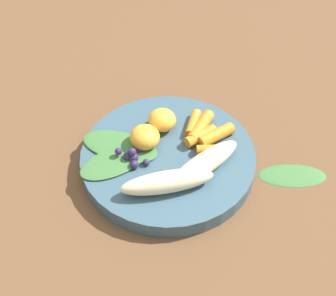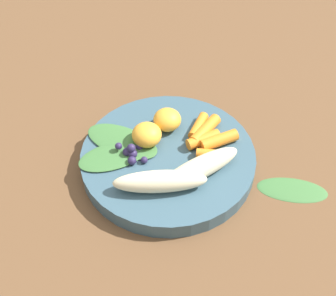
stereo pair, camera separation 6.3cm
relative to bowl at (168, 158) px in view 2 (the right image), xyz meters
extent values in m
plane|color=brown|center=(0.00, 0.00, -0.01)|extent=(2.40, 2.40, 0.00)
cylinder|color=#385666|center=(0.00, 0.00, 0.00)|extent=(0.26, 0.26, 0.03)
ellipsoid|color=beige|center=(-0.05, 0.04, 0.03)|extent=(0.12, 0.11, 0.03)
ellipsoid|color=beige|center=(0.00, 0.07, 0.03)|extent=(0.13, 0.06, 0.03)
ellipsoid|color=#F4A833|center=(0.03, -0.02, 0.03)|extent=(0.05, 0.05, 0.03)
ellipsoid|color=#F4A833|center=(0.01, -0.05, 0.03)|extent=(0.04, 0.04, 0.03)
cylinder|color=orange|center=(-0.07, 0.00, 0.02)|extent=(0.05, 0.02, 0.01)
cylinder|color=orange|center=(-0.07, -0.03, 0.02)|extent=(0.06, 0.05, 0.02)
cylinder|color=orange|center=(-0.05, -0.03, 0.02)|extent=(0.05, 0.04, 0.02)
cylinder|color=orange|center=(-0.05, -0.05, 0.02)|extent=(0.05, 0.06, 0.02)
cylinder|color=orange|center=(-0.04, -0.06, 0.02)|extent=(0.03, 0.05, 0.02)
sphere|color=#2D234C|center=(0.03, 0.02, 0.02)|extent=(0.01, 0.01, 0.01)
sphere|color=#2D234C|center=(0.05, 0.02, 0.02)|extent=(0.01, 0.01, 0.01)
sphere|color=#2D234C|center=(0.05, 0.03, 0.02)|extent=(0.01, 0.01, 0.01)
sphere|color=#2D234C|center=(0.06, 0.01, 0.02)|extent=(0.01, 0.01, 0.01)
sphere|color=#2D234C|center=(0.07, 0.01, 0.03)|extent=(0.01, 0.01, 0.01)
sphere|color=#2D234C|center=(0.05, 0.01, 0.03)|extent=(0.01, 0.01, 0.01)
sphere|color=#2D234C|center=(0.04, 0.00, 0.02)|extent=(0.01, 0.01, 0.01)
sphere|color=#2D234C|center=(0.05, 0.01, 0.02)|extent=(0.01, 0.01, 0.01)
ellipsoid|color=#3D7038|center=(0.07, -0.01, 0.02)|extent=(0.13, 0.09, 0.00)
ellipsoid|color=#3D7038|center=(0.08, 0.02, 0.02)|extent=(0.12, 0.10, 0.00)
ellipsoid|color=#3D7038|center=(-0.19, 0.02, -0.01)|extent=(0.10, 0.05, 0.01)
camera|label=1|loc=(-0.01, 0.43, 0.48)|focal=45.63mm
camera|label=2|loc=(-0.07, 0.43, 0.48)|focal=45.63mm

